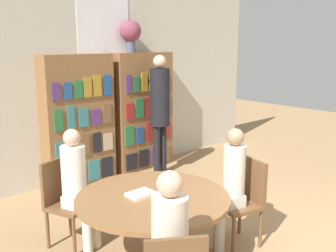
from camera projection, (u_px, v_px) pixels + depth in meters
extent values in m
cube|color=beige|center=(104.00, 79.00, 6.06)|extent=(6.40, 0.06, 3.00)
cube|color=white|center=(104.00, 22.00, 5.85)|extent=(0.90, 0.01, 1.10)
cube|color=brown|center=(78.00, 121.00, 5.66)|extent=(1.05, 0.32, 1.89)
cube|color=olive|center=(64.00, 177.00, 5.46)|extent=(0.17, 0.02, 0.31)
cube|color=navy|center=(79.00, 174.00, 5.61)|extent=(0.17, 0.02, 0.31)
cube|color=#2D707A|center=(94.00, 170.00, 5.77)|extent=(0.18, 0.02, 0.30)
cube|color=black|center=(107.00, 167.00, 5.92)|extent=(0.19, 0.02, 0.30)
cube|color=#2D707A|center=(61.00, 151.00, 5.36)|extent=(0.15, 0.02, 0.25)
cube|color=#2D707A|center=(73.00, 148.00, 5.47)|extent=(0.16, 0.02, 0.27)
cube|color=brown|center=(85.00, 144.00, 5.59)|extent=(0.14, 0.02, 0.31)
cube|color=black|center=(97.00, 143.00, 5.73)|extent=(0.13, 0.02, 0.29)
cube|color=tan|center=(108.00, 142.00, 5.85)|extent=(0.16, 0.02, 0.25)
cube|color=#236638|center=(58.00, 120.00, 5.26)|extent=(0.12, 0.02, 0.29)
cube|color=#2D707A|center=(71.00, 117.00, 5.38)|extent=(0.11, 0.02, 0.32)
cube|color=#2D707A|center=(83.00, 117.00, 5.51)|extent=(0.15, 0.02, 0.27)
cube|color=#4C2D6B|center=(96.00, 117.00, 5.65)|extent=(0.14, 0.02, 0.23)
cube|color=brown|center=(107.00, 113.00, 5.76)|extent=(0.13, 0.02, 0.29)
cube|color=#4C2D6B|center=(56.00, 92.00, 5.18)|extent=(0.11, 0.02, 0.24)
cube|color=navy|center=(68.00, 91.00, 5.29)|extent=(0.11, 0.02, 0.23)
cube|color=#236638|center=(78.00, 90.00, 5.39)|extent=(0.13, 0.02, 0.24)
cube|color=olive|center=(87.00, 88.00, 5.48)|extent=(0.13, 0.02, 0.28)
cube|color=olive|center=(97.00, 86.00, 5.58)|extent=(0.13, 0.02, 0.30)
cube|color=navy|center=(107.00, 85.00, 5.69)|extent=(0.13, 0.02, 0.29)
cube|color=brown|center=(142.00, 111.00, 6.42)|extent=(1.05, 0.32, 1.89)
cube|color=black|center=(132.00, 162.00, 6.22)|extent=(0.21, 0.02, 0.26)
cube|color=black|center=(144.00, 158.00, 6.38)|extent=(0.18, 0.02, 0.28)
cube|color=#4C2D6B|center=(155.00, 155.00, 6.53)|extent=(0.14, 0.02, 0.30)
cube|color=brown|center=(166.00, 153.00, 6.68)|extent=(0.18, 0.02, 0.28)
cube|color=#236638|center=(130.00, 136.00, 6.11)|extent=(0.16, 0.02, 0.30)
cube|color=navy|center=(140.00, 135.00, 6.25)|extent=(0.13, 0.02, 0.26)
cube|color=maroon|center=(149.00, 132.00, 6.36)|extent=(0.10, 0.02, 0.32)
cube|color=#2D707A|center=(158.00, 130.00, 6.48)|extent=(0.13, 0.02, 0.32)
cube|color=maroon|center=(167.00, 130.00, 6.61)|extent=(0.16, 0.02, 0.27)
cube|color=maroon|center=(130.00, 112.00, 6.04)|extent=(0.14, 0.02, 0.25)
cube|color=#236638|center=(140.00, 108.00, 6.15)|extent=(0.16, 0.02, 0.31)
cube|color=maroon|center=(149.00, 107.00, 6.27)|extent=(0.17, 0.02, 0.31)
cube|color=maroon|center=(157.00, 108.00, 6.40)|extent=(0.16, 0.02, 0.23)
cube|color=#2D707A|center=(167.00, 104.00, 6.52)|extent=(0.13, 0.02, 0.32)
cube|color=#4C2D6B|center=(129.00, 84.00, 5.94)|extent=(0.09, 0.02, 0.28)
cube|color=#236638|center=(136.00, 84.00, 6.04)|extent=(0.11, 0.02, 0.24)
cube|color=olive|center=(145.00, 82.00, 6.14)|extent=(0.11, 0.02, 0.29)
cube|color=olive|center=(152.00, 83.00, 6.24)|extent=(0.11, 0.02, 0.26)
cube|color=#2D707A|center=(160.00, 83.00, 6.34)|extent=(0.12, 0.02, 0.23)
cube|color=#2D707A|center=(167.00, 81.00, 6.44)|extent=(0.11, 0.02, 0.25)
cylinder|color=#475166|center=(131.00, 46.00, 6.06)|extent=(0.14, 0.14, 0.19)
sphere|color=brown|center=(130.00, 31.00, 6.01)|extent=(0.33, 0.33, 0.33)
cylinder|color=brown|center=(153.00, 233.00, 3.59)|extent=(0.12, 0.12, 0.64)
cylinder|color=brown|center=(153.00, 198.00, 3.52)|extent=(1.39, 1.39, 0.04)
cube|color=brown|center=(71.00, 206.00, 3.99)|extent=(0.52, 0.52, 0.04)
cube|color=brown|center=(56.00, 180.00, 4.02)|extent=(0.38, 0.18, 0.45)
cylinder|color=brown|center=(95.00, 223.00, 4.11)|extent=(0.04, 0.04, 0.40)
cylinder|color=brown|center=(74.00, 237.00, 3.82)|extent=(0.04, 0.04, 0.40)
cylinder|color=brown|center=(70.00, 216.00, 4.26)|extent=(0.04, 0.04, 0.40)
cylinder|color=brown|center=(48.00, 230.00, 3.96)|extent=(0.04, 0.04, 0.40)
cube|color=brown|center=(238.00, 205.00, 4.01)|extent=(0.49, 0.49, 0.04)
cube|color=brown|center=(253.00, 180.00, 4.03)|extent=(0.13, 0.40, 0.45)
cylinder|color=brown|center=(233.00, 236.00, 3.83)|extent=(0.04, 0.04, 0.40)
cylinder|color=brown|center=(214.00, 222.00, 4.12)|extent=(0.04, 0.04, 0.40)
cylinder|color=brown|center=(261.00, 229.00, 3.98)|extent=(0.04, 0.04, 0.40)
cylinder|color=brown|center=(240.00, 216.00, 4.28)|extent=(0.04, 0.04, 0.40)
cube|color=silver|center=(81.00, 201.00, 3.91)|extent=(0.34, 0.39, 0.12)
cylinder|color=silver|center=(74.00, 170.00, 3.88)|extent=(0.24, 0.24, 0.50)
sphere|color=tan|center=(72.00, 137.00, 3.81)|extent=(0.17, 0.17, 0.17)
cylinder|color=silver|center=(96.00, 227.00, 3.98)|extent=(0.10, 0.10, 0.44)
cylinder|color=silver|center=(88.00, 232.00, 3.87)|extent=(0.10, 0.10, 0.44)
cube|color=beige|center=(227.00, 201.00, 3.93)|extent=(0.36, 0.29, 0.12)
cylinder|color=beige|center=(234.00, 170.00, 3.90)|extent=(0.22, 0.22, 0.50)
sphere|color=#A37A5B|center=(235.00, 137.00, 3.82)|extent=(0.17, 0.17, 0.17)
cylinder|color=beige|center=(220.00, 232.00, 3.88)|extent=(0.10, 0.10, 0.44)
cylinder|color=beige|center=(213.00, 226.00, 3.99)|extent=(0.10, 0.10, 0.44)
cylinder|color=beige|center=(170.00, 232.00, 2.63)|extent=(0.25, 0.25, 0.50)
sphere|color=tan|center=(170.00, 184.00, 2.56)|extent=(0.18, 0.18, 0.18)
cylinder|color=black|center=(157.00, 151.00, 6.08)|extent=(0.10, 0.10, 0.80)
cylinder|color=black|center=(163.00, 149.00, 6.17)|extent=(0.10, 0.10, 0.80)
cylinder|color=black|center=(160.00, 97.00, 5.95)|extent=(0.30, 0.30, 0.87)
sphere|color=tan|center=(160.00, 62.00, 5.83)|extent=(0.20, 0.20, 0.20)
cylinder|color=black|center=(153.00, 81.00, 6.16)|extent=(0.07, 0.30, 0.07)
cube|color=silver|center=(141.00, 194.00, 3.52)|extent=(0.24, 0.18, 0.03)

